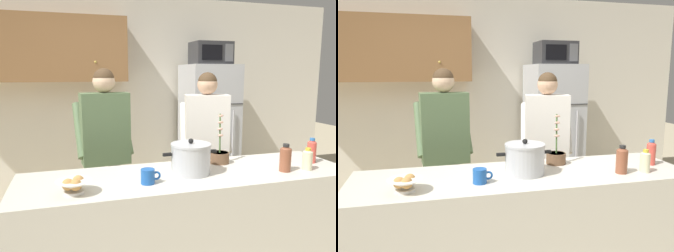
{
  "view_description": "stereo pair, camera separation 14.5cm",
  "coord_description": "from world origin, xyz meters",
  "views": [
    {
      "loc": [
        -0.79,
        -2.07,
        1.62
      ],
      "look_at": [
        0.0,
        0.55,
        1.17
      ],
      "focal_mm": 34.93,
      "sensor_mm": 36.0,
      "label": 1
    },
    {
      "loc": [
        -0.65,
        -2.1,
        1.62
      ],
      "look_at": [
        0.0,
        0.55,
        1.17
      ],
      "focal_mm": 34.93,
      "sensor_mm": 36.0,
      "label": 2
    }
  ],
  "objects": [
    {
      "name": "kitchen_island",
      "position": [
        0.0,
        0.0,
        0.46
      ],
      "size": [
        2.35,
        0.68,
        0.92
      ],
      "primitive_type": "cube",
      "color": "silver",
      "rests_on": "ground"
    },
    {
      "name": "refrigerator",
      "position": [
        0.95,
        1.85,
        0.86
      ],
      "size": [
        0.64,
        0.68,
        1.72
      ],
      "color": "#B7BABF",
      "rests_on": "ground"
    },
    {
      "name": "back_wall_unit",
      "position": [
        -0.28,
        2.25,
        1.44
      ],
      "size": [
        6.0,
        0.48,
        2.6
      ],
      "color": "silver",
      "rests_on": "ground"
    },
    {
      "name": "bottle_mid_counter",
      "position": [
        0.66,
        -0.15,
        1.02
      ],
      "size": [
        0.08,
        0.08,
        0.2
      ],
      "color": "brown",
      "rests_on": "kitchen_island"
    },
    {
      "name": "person_by_sink",
      "position": [
        0.45,
        0.78,
        1.01
      ],
      "size": [
        0.57,
        0.51,
        1.62
      ],
      "color": "black",
      "rests_on": "ground"
    },
    {
      "name": "bread_bowl",
      "position": [
        -0.79,
        -0.17,
        0.97
      ],
      "size": [
        0.21,
        0.21,
        0.1
      ],
      "color": "white",
      "rests_on": "kitchen_island"
    },
    {
      "name": "potted_orchid",
      "position": [
        0.31,
        0.19,
        0.98
      ],
      "size": [
        0.15,
        0.15,
        0.39
      ],
      "color": "brown",
      "rests_on": "kitchen_island"
    },
    {
      "name": "microwave",
      "position": [
        0.95,
        1.83,
        1.86
      ],
      "size": [
        0.48,
        0.37,
        0.28
      ],
      "color": "#2D2D30",
      "rests_on": "refrigerator"
    },
    {
      "name": "coffee_mug",
      "position": [
        -0.33,
        -0.12,
        0.97
      ],
      "size": [
        0.13,
        0.09,
        0.1
      ],
      "color": "#1E59B2",
      "rests_on": "kitchen_island"
    },
    {
      "name": "bottle_near_edge",
      "position": [
        0.84,
        -0.17,
        1.0
      ],
      "size": [
        0.07,
        0.07,
        0.16
      ],
      "color": "beige",
      "rests_on": "kitchen_island"
    },
    {
      "name": "bottle_far_corner",
      "position": [
        1.0,
        -0.01,
        1.02
      ],
      "size": [
        0.07,
        0.07,
        0.2
      ],
      "color": "#D84C3F",
      "rests_on": "kitchen_island"
    },
    {
      "name": "person_near_pot",
      "position": [
        -0.5,
        0.86,
        1.03
      ],
      "size": [
        0.53,
        0.45,
        1.66
      ],
      "color": "#726656",
      "rests_on": "ground"
    },
    {
      "name": "cooking_pot",
      "position": [
        -0.0,
        0.0,
        1.03
      ],
      "size": [
        0.39,
        0.28,
        0.25
      ],
      "color": "silver",
      "rests_on": "kitchen_island"
    }
  ]
}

